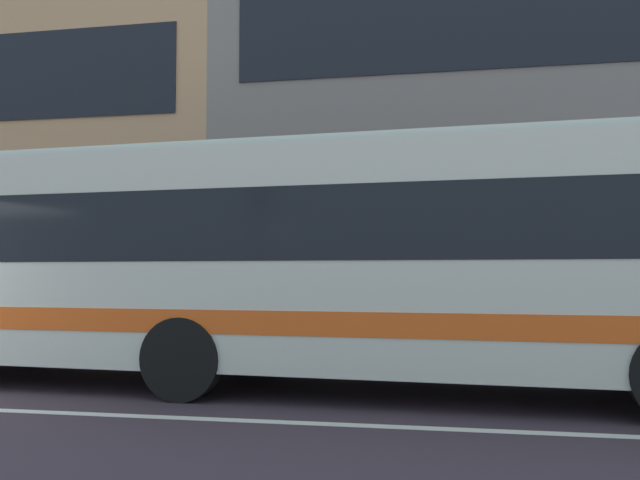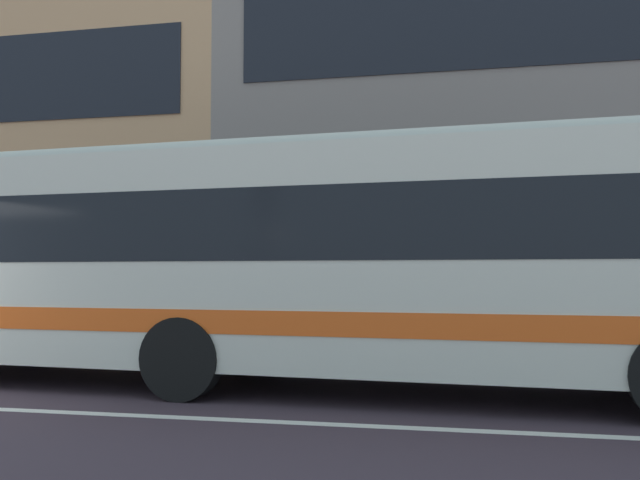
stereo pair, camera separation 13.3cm
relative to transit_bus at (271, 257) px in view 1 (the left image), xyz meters
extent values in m
cube|color=gray|center=(7.04, 11.44, 4.57)|extent=(20.66, 10.22, 12.62)
cube|color=beige|center=(0.00, 0.00, -0.05)|extent=(11.55, 3.34, 2.69)
cube|color=black|center=(0.00, 0.00, 0.35)|extent=(10.87, 3.31, 0.86)
cube|color=#E35519|center=(0.00, 0.00, -0.79)|extent=(11.33, 3.35, 0.28)
cube|color=silver|center=(0.00, 0.00, 1.35)|extent=(11.07, 2.89, 0.12)
cylinder|color=black|center=(4.77, 0.89, -1.24)|extent=(1.02, 0.34, 1.00)
cylinder|color=black|center=(-0.63, 1.24, -1.24)|extent=(1.02, 0.34, 1.00)
cylinder|color=black|center=(-0.78, -1.15, -1.24)|extent=(1.02, 0.34, 1.00)
cylinder|color=black|center=(-4.62, 1.50, -1.24)|extent=(1.02, 0.34, 1.00)
camera|label=1|loc=(2.32, -8.78, -0.23)|focal=37.64mm
camera|label=2|loc=(2.45, -8.75, -0.23)|focal=37.64mm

